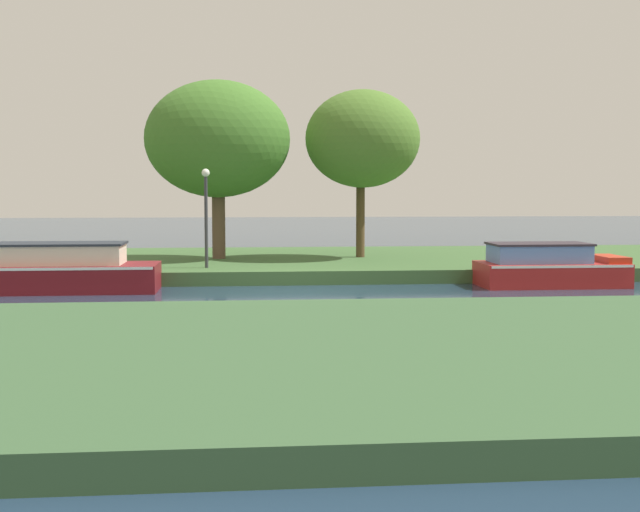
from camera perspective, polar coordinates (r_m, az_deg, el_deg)
The scene contains 9 objects.
ground_plane at distance 21.56m, azimuth -1.90°, elevation -2.66°, with size 120.00×120.00×0.00m, color #21364D.
riverbank_far at distance 28.49m, azimuth -2.74°, elevation -0.48°, with size 72.00×10.00×0.40m, color #3D6132.
riverbank_near at distance 12.67m, azimuth 0.56°, elevation -6.88°, with size 72.00×10.00×0.40m, color #385936.
maroon_barge at distance 23.11m, azimuth -16.65°, elevation -0.91°, with size 4.30×1.88×1.31m.
red_narrowboat at distance 24.23m, azimuth 15.43°, elevation -0.76°, with size 4.05×1.79×1.22m.
willow_tree_left at distance 27.82m, azimuth -7.03°, elevation 7.93°, with size 4.78×4.06×5.90m.
willow_tree_centre at distance 28.08m, azimuth 2.94°, elevation 8.00°, with size 3.84×3.64×5.64m.
lamp_post at distance 24.75m, azimuth -7.82°, elevation 3.44°, with size 0.24×0.24×2.92m.
mooring_post_near at distance 24.92m, azimuth -19.69°, elevation -0.14°, with size 0.19×0.19×0.76m, color #482E26.
Camera 1 is at (-1.28, -21.35, 2.72)m, focal length 46.69 mm.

